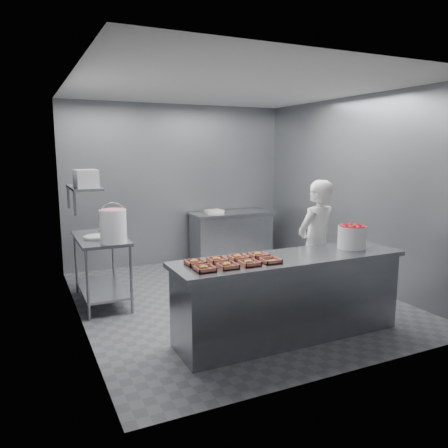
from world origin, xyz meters
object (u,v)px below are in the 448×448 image
(back_counter, at_px, (231,236))
(appliance, at_px, (86,179))
(tray_2, at_px, (249,263))
(tray_3, at_px, (271,260))
(tray_6, at_px, (238,257))
(tray_0, at_px, (204,268))
(service_counter, at_px, (289,296))
(glaze_bucket, at_px, (113,225))
(tray_7, at_px, (258,255))
(worker, at_px, (316,245))
(tray_1, at_px, (227,265))
(tray_5, at_px, (217,260))
(prep_table, at_px, (101,260))
(tray_4, at_px, (195,262))
(strawberry_tub, at_px, (352,236))

(back_counter, distance_m, appliance, 3.35)
(tray_2, distance_m, tray_3, 0.24)
(tray_6, bearing_deg, tray_0, -153.22)
(service_counter, xyz_separation_m, glaze_bucket, (-1.56, 1.51, 0.66))
(tray_7, bearing_deg, back_counter, 68.71)
(tray_0, bearing_deg, worker, 21.51)
(back_counter, height_order, tray_1, tray_1)
(tray_0, xyz_separation_m, appliance, (-0.78, 1.85, 0.75))
(worker, distance_m, appliance, 2.97)
(back_counter, distance_m, tray_5, 3.59)
(service_counter, xyz_separation_m, tray_2, (-0.56, -0.12, 0.47))
(service_counter, height_order, tray_3, tray_3)
(prep_table, relative_size, tray_6, 6.40)
(back_counter, relative_size, tray_6, 8.01)
(tray_0, relative_size, worker, 0.11)
(tray_0, height_order, tray_2, same)
(tray_3, bearing_deg, tray_4, 161.47)
(prep_table, distance_m, appliance, 1.12)
(tray_0, xyz_separation_m, worker, (1.83, 0.72, -0.10))
(tray_2, xyz_separation_m, strawberry_tub, (1.42, 0.16, 0.12))
(prep_table, height_order, tray_0, tray_0)
(back_counter, distance_m, tray_6, 3.48)
(service_counter, distance_m, prep_table, 2.56)
(back_counter, bearing_deg, prep_table, -152.99)
(prep_table, height_order, tray_4, tray_4)
(prep_table, distance_m, tray_2, 2.36)
(tray_0, relative_size, tray_7, 1.00)
(tray_4, height_order, appliance, appliance)
(tray_4, distance_m, tray_6, 0.48)
(tray_4, bearing_deg, back_counter, 58.21)
(back_counter, height_order, appliance, appliance)
(tray_5, bearing_deg, service_counter, -8.62)
(tray_4, bearing_deg, prep_table, 108.47)
(appliance, bearing_deg, tray_6, -56.52)
(tray_0, xyz_separation_m, tray_2, (0.48, 0.00, 0.00))
(tray_5, distance_m, appliance, 2.05)
(tray_1, height_order, tray_3, tray_1)
(tray_0, xyz_separation_m, strawberry_tub, (1.90, 0.16, 0.12))
(tray_3, distance_m, appliance, 2.50)
(prep_table, distance_m, back_counter, 2.87)
(tray_1, xyz_separation_m, tray_4, (-0.24, 0.24, 0.00))
(tray_0, bearing_deg, glaze_bucket, 107.69)
(tray_1, relative_size, tray_6, 1.00)
(tray_3, distance_m, strawberry_tub, 1.20)
(glaze_bucket, bearing_deg, tray_3, -52.68)
(glaze_bucket, bearing_deg, tray_4, -69.46)
(tray_5, relative_size, tray_7, 1.00)
(tray_1, bearing_deg, service_counter, 8.62)
(tray_4, bearing_deg, glaze_bucket, 110.54)
(tray_2, distance_m, worker, 1.53)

